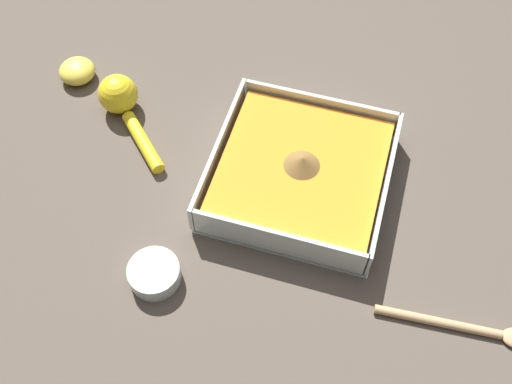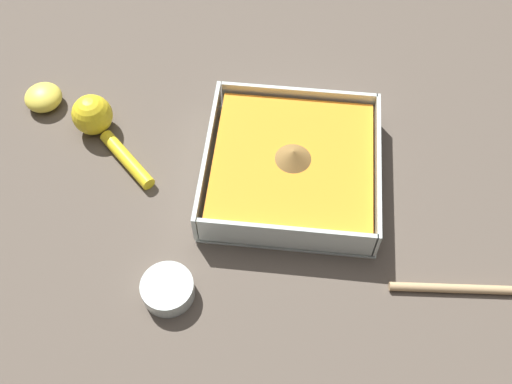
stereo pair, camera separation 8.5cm
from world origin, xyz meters
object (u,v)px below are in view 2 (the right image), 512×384
square_dish (294,167)px  lemon_half (46,98)px  lemon_squeezer (101,122)px  wooden_spoon (478,290)px  spice_bowl (171,290)px

square_dish → lemon_half: (-0.10, -0.41, -0.01)m
lemon_squeezer → lemon_half: size_ratio=2.46×
lemon_squeezer → lemon_half: lemon_squeezer is taller
square_dish → wooden_spoon: size_ratio=1.24×
square_dish → lemon_squeezer: 0.31m
spice_bowl → wooden_spoon: spice_bowl is taller
square_dish → spice_bowl: size_ratio=3.60×
lemon_half → wooden_spoon: lemon_half is taller
spice_bowl → wooden_spoon: (-0.05, 0.40, -0.01)m
lemon_half → wooden_spoon: 0.71m
spice_bowl → lemon_half: bearing=-139.7°
lemon_squeezer → wooden_spoon: lemon_squeezer is taller
spice_bowl → lemon_squeezer: lemon_squeezer is taller
spice_bowl → lemon_squeezer: bearing=-148.8°
wooden_spoon → lemon_half: bearing=154.7°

